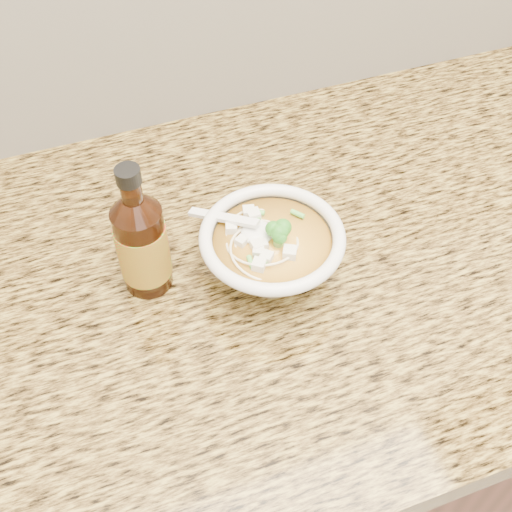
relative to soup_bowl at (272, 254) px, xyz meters
name	(u,v)px	position (x,y,z in m)	size (l,w,h in m)	color
cabinet	(341,396)	(0.16, 0.03, -0.51)	(4.00, 0.65, 0.86)	#351B10
counter_slab	(374,235)	(0.16, 0.03, -0.06)	(4.00, 0.68, 0.04)	olive
soup_bowl	(272,254)	(0.00, 0.00, 0.00)	(0.17, 0.17, 0.09)	white
hot_sauce_bottle	(142,244)	(-0.14, 0.04, 0.03)	(0.08, 0.08, 0.18)	#341507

